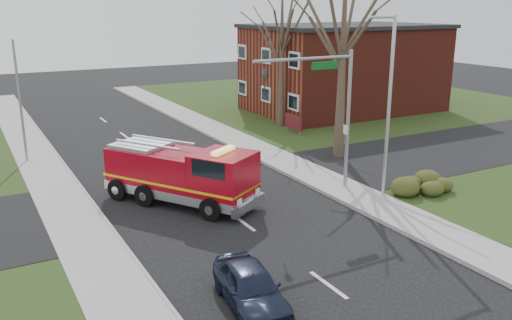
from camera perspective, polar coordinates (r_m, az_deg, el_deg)
ground at (r=22.87m, az=-1.35°, el=-6.63°), size 120.00×120.00×0.00m
sidewalk_right at (r=26.09m, az=10.84°, el=-3.82°), size 2.40×80.00×0.15m
sidewalk_left at (r=20.97m, az=-16.75°, el=-9.32°), size 2.40×80.00×0.15m
cross_street_right at (r=40.31m, az=25.19°, el=1.99°), size 30.00×8.00×0.15m
brick_building at (r=46.91m, az=9.21°, el=9.54°), size 15.40×10.40×7.25m
health_center_sign at (r=38.04m, az=3.96°, el=3.98°), size 0.12×2.00×1.40m
hedge_corner at (r=27.07m, az=16.83°, el=-2.37°), size 2.80×2.00×0.90m
bare_tree_near at (r=31.35m, az=9.21°, el=13.29°), size 6.00×6.00×12.00m
bare_tree_far at (r=39.66m, az=2.74°, el=12.67°), size 5.25×5.25×10.50m
traffic_signal_mast at (r=25.48m, az=7.50°, el=6.64°), size 5.29×0.18×6.80m
streetlight_pole at (r=25.20m, az=13.75°, el=5.85°), size 1.48×0.16×8.40m
utility_pole_far at (r=33.29m, az=-23.58°, el=5.53°), size 0.14×0.14×7.00m
fire_engine at (r=24.93m, az=-7.76°, el=-1.65°), size 5.82×7.32×2.87m
parked_car_maroon at (r=16.67m, az=-0.56°, el=-13.25°), size 2.11×4.05×1.32m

